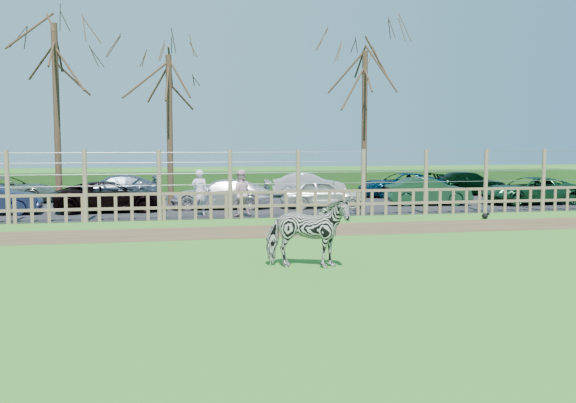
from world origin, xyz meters
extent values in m
plane|color=#63A63F|center=(0.00, 0.00, 0.00)|extent=(120.00, 120.00, 0.00)
cube|color=brown|center=(0.00, 4.50, 0.01)|extent=(34.00, 2.80, 0.01)
cube|color=#232326|center=(0.00, 14.50, 0.02)|extent=(44.00, 13.00, 0.04)
cube|color=#1E4716|center=(0.00, 21.50, 0.55)|extent=(46.00, 2.00, 1.10)
cube|color=brown|center=(0.00, 8.00, 0.45)|extent=(30.00, 0.06, 0.10)
cube|color=brown|center=(0.00, 8.00, 0.95)|extent=(30.00, 0.06, 0.10)
cylinder|color=brown|center=(-7.50, 8.00, 1.25)|extent=(0.16, 0.16, 2.50)
cylinder|color=brown|center=(-5.00, 8.00, 1.25)|extent=(0.16, 0.16, 2.50)
cylinder|color=brown|center=(-2.50, 8.00, 1.25)|extent=(0.16, 0.16, 2.50)
cylinder|color=brown|center=(0.00, 8.00, 1.25)|extent=(0.16, 0.16, 2.50)
cylinder|color=brown|center=(2.50, 8.00, 1.25)|extent=(0.16, 0.16, 2.50)
cylinder|color=brown|center=(5.00, 8.00, 1.25)|extent=(0.16, 0.16, 2.50)
cylinder|color=brown|center=(7.50, 8.00, 1.25)|extent=(0.16, 0.16, 2.50)
cylinder|color=brown|center=(10.00, 8.00, 1.25)|extent=(0.16, 0.16, 2.50)
cylinder|color=brown|center=(12.50, 8.00, 1.25)|extent=(0.16, 0.16, 2.50)
cylinder|color=gray|center=(0.00, 8.00, 1.25)|extent=(30.00, 0.02, 0.02)
cylinder|color=gray|center=(0.00, 8.00, 1.65)|extent=(30.00, 0.02, 0.02)
cylinder|color=gray|center=(0.00, 8.00, 2.05)|extent=(30.00, 0.02, 0.02)
cylinder|color=gray|center=(0.00, 8.00, 2.40)|extent=(30.00, 0.02, 0.02)
cylinder|color=#3D2B1E|center=(-6.50, 12.50, 3.75)|extent=(0.26, 0.26, 7.50)
cylinder|color=#3D2B1E|center=(-2.00, 13.50, 3.25)|extent=(0.26, 0.26, 6.50)
cylinder|color=#3D2B1E|center=(7.00, 14.00, 3.50)|extent=(0.26, 0.26, 7.00)
imported|color=gray|center=(0.62, -1.45, 0.78)|extent=(2.01, 1.31, 1.56)
imported|color=silver|center=(-1.04, 8.90, 0.90)|extent=(0.73, 0.59, 1.72)
imported|color=silver|center=(0.42, 8.47, 0.90)|extent=(0.84, 0.66, 1.72)
sphere|color=black|center=(8.99, 6.16, 0.11)|extent=(0.22, 0.22, 0.22)
sphere|color=black|center=(9.12, 6.16, 0.18)|extent=(0.11, 0.11, 0.11)
imported|color=black|center=(-4.37, 11.02, 0.64)|extent=(4.43, 2.25, 1.20)
imported|color=silver|center=(-0.01, 11.34, 0.64)|extent=(4.32, 2.21, 1.20)
imported|color=silver|center=(4.17, 10.79, 0.64)|extent=(3.68, 1.87, 1.20)
imported|color=#1A4029|center=(8.99, 11.13, 0.64)|extent=(3.78, 1.76, 1.20)
imported|color=#144125|center=(13.58, 10.67, 0.64)|extent=(4.40, 2.17, 1.20)
imported|color=#596A5D|center=(-9.20, 15.81, 0.64)|extent=(4.38, 2.14, 1.20)
imported|color=#4E5C6F|center=(-4.53, 15.81, 0.64)|extent=(4.27, 2.05, 1.20)
imported|color=silver|center=(4.90, 16.39, 0.64)|extent=(3.78, 1.74, 1.20)
imported|color=#05263C|center=(9.48, 15.61, 0.64)|extent=(4.33, 2.02, 1.20)
imported|color=black|center=(13.36, 15.88, 0.64)|extent=(4.18, 1.78, 1.20)
camera|label=1|loc=(-2.55, -14.92, 2.71)|focal=40.00mm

